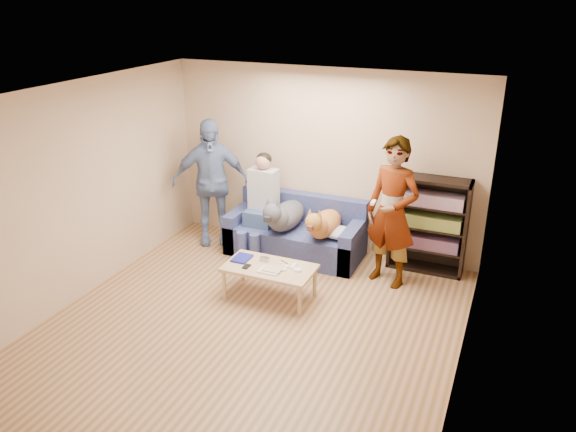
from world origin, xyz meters
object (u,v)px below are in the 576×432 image
at_px(sofa, 296,235).
at_px(coffee_table, 269,270).
at_px(person_seated, 261,201).
at_px(person_standing_left, 211,182).
at_px(camera_silver, 265,259).
at_px(dog_tan, 323,224).
at_px(dog_gray, 284,216).
at_px(person_standing_right, 392,213).
at_px(notebook_blue, 242,258).
at_px(bookshelf, 429,223).

relative_size(sofa, coffee_table, 1.73).
xyz_separation_m(sofa, person_seated, (-0.50, -0.13, 0.49)).
relative_size(person_standing_left, person_seated, 1.28).
bearing_deg(person_standing_left, camera_silver, -69.07).
xyz_separation_m(person_seated, dog_tan, (0.97, -0.09, -0.16)).
height_order(dog_gray, coffee_table, dog_gray).
xyz_separation_m(person_standing_right, notebook_blue, (-1.65, -0.92, -0.53)).
distance_m(notebook_blue, coffee_table, 0.41).
distance_m(person_standing_right, dog_gray, 1.57).
bearing_deg(sofa, notebook_blue, -100.51).
distance_m(dog_gray, bookshelf, 1.96).
bearing_deg(person_standing_right, person_seated, -167.54).
bearing_deg(bookshelf, person_standing_right, -124.45).
xyz_separation_m(notebook_blue, coffee_table, (0.40, -0.05, -0.06)).
distance_m(person_standing_left, bookshelf, 3.14).
distance_m(dog_tan, coffee_table, 1.14).
bearing_deg(person_seated, dog_gray, -9.93).
bearing_deg(notebook_blue, dog_gray, 83.37).
height_order(person_standing_left, dog_gray, person_standing_left).
height_order(notebook_blue, sofa, sofa).
height_order(person_standing_right, bookshelf, person_standing_right).
bearing_deg(notebook_blue, person_standing_left, 133.70).
xyz_separation_m(person_standing_left, dog_tan, (1.79, -0.11, -0.32)).
relative_size(sofa, person_seated, 1.29).
xyz_separation_m(dog_gray, bookshelf, (1.91, 0.43, 0.04)).
xyz_separation_m(person_standing_right, dog_tan, (-0.95, 0.11, -0.35)).
bearing_deg(sofa, coffee_table, -82.48).
relative_size(notebook_blue, bookshelf, 0.20).
bearing_deg(bookshelf, camera_silver, -141.29).
distance_m(person_standing_right, dog_tan, 1.01).
height_order(notebook_blue, dog_tan, dog_tan).
distance_m(camera_silver, coffee_table, 0.18).
height_order(sofa, dog_tan, dog_tan).
bearing_deg(person_standing_left, dog_gray, -35.38).
bearing_deg(person_standing_right, bookshelf, 73.82).
height_order(person_standing_right, coffee_table, person_standing_right).
distance_m(notebook_blue, dog_tan, 1.26).
bearing_deg(dog_tan, dog_gray, 177.97).
distance_m(person_seated, dog_tan, 0.99).
xyz_separation_m(sofa, dog_tan, (0.47, -0.22, 0.33)).
distance_m(person_standing_left, dog_gray, 1.25).
bearing_deg(coffee_table, bookshelf, 43.05).
distance_m(dog_gray, dog_tan, 0.58).
height_order(coffee_table, bookshelf, bookshelf).
distance_m(person_standing_right, coffee_table, 1.69).
bearing_deg(person_standing_right, dog_tan, -168.16).
height_order(person_standing_left, coffee_table, person_standing_left).
bearing_deg(coffee_table, person_standing_left, 141.41).
xyz_separation_m(person_standing_left, notebook_blue, (1.08, -1.13, -0.51)).
relative_size(dog_tan, bookshelf, 0.88).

